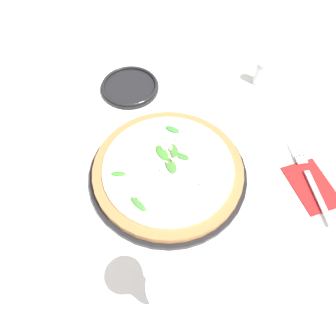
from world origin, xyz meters
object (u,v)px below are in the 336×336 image
fork (311,181)px  side_plate_white (130,87)px  pizza_arugula_main (168,171)px  shaker_pepper (261,73)px  wine_glass (173,296)px

fork → side_plate_white: 0.52m
pizza_arugula_main → shaker_pepper: bearing=-62.8°
pizza_arugula_main → fork: 0.32m
pizza_arugula_main → fork: size_ratio=1.64×
side_plate_white → shaker_pepper: bearing=-109.3°
wine_glass → fork: (0.12, -0.39, -0.13)m
wine_glass → side_plate_white: wine_glass is taller
shaker_pepper → side_plate_white: bearing=70.7°
fork → side_plate_white: bearing=45.7°
wine_glass → shaker_pepper: bearing=-45.5°
pizza_arugula_main → shaker_pepper: size_ratio=5.26×
wine_glass → side_plate_white: (0.56, -0.12, -0.13)m
fork → shaker_pepper: bearing=2.9°
wine_glass → fork: 0.43m
shaker_pepper → pizza_arugula_main: bearing=117.2°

